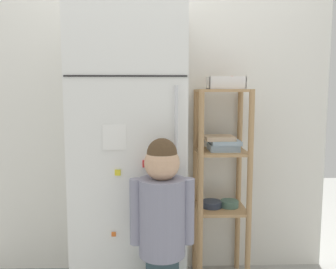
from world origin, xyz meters
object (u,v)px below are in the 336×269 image
(pantry_shelf_unit, at_px, (221,168))
(fruit_bin, at_px, (228,83))
(child_standing, at_px, (162,216))
(refrigerator, at_px, (131,154))

(pantry_shelf_unit, height_order, fruit_bin, fruit_bin)
(pantry_shelf_unit, xyz_separation_m, fruit_bin, (0.03, -0.01, 0.56))
(child_standing, distance_m, fruit_bin, 0.98)
(pantry_shelf_unit, bearing_deg, fruit_bin, -12.67)
(child_standing, height_order, pantry_shelf_unit, pantry_shelf_unit)
(refrigerator, xyz_separation_m, pantry_shelf_unit, (0.60, 0.11, -0.12))
(fruit_bin, bearing_deg, pantry_shelf_unit, 167.33)
(child_standing, relative_size, pantry_shelf_unit, 0.81)
(pantry_shelf_unit, distance_m, fruit_bin, 0.57)
(refrigerator, xyz_separation_m, fruit_bin, (0.63, 0.10, 0.45))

